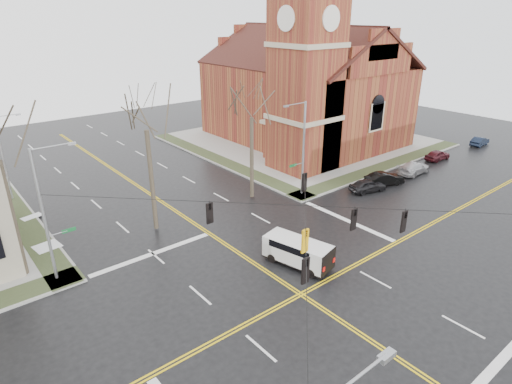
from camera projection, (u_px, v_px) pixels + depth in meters
ground at (301, 294)px, 27.12m from camera, size 120.00×120.00×0.00m
sidewalks at (301, 293)px, 27.09m from camera, size 80.00×80.00×0.17m
road_markings at (301, 294)px, 27.12m from camera, size 100.00×100.00×0.01m
church at (304, 79)px, 56.00m from camera, size 24.28×27.48×27.50m
signal_pole_ne at (302, 146)px, 40.02m from camera, size 2.75×0.22×9.00m
signal_pole_nw at (46, 212)px, 26.80m from camera, size 2.75×0.22×9.00m
span_wires at (305, 206)px, 24.72m from camera, size 23.02×23.02×0.03m
traffic_signals at (313, 221)px, 24.53m from camera, size 8.21×8.26×1.30m
streetlight_north_a at (4, 155)px, 39.16m from camera, size 2.30×0.20×8.00m
cargo_van at (295, 250)px, 30.06m from camera, size 3.02×5.22×1.87m
parked_car_a at (368, 185)px, 42.51m from camera, size 4.10×2.54×1.30m
parked_car_b at (384, 179)px, 44.12m from camera, size 4.34×2.82×1.35m
parked_car_c at (414, 168)px, 47.25m from camera, size 4.68×2.02×1.34m
parked_car_d at (437, 155)px, 51.68m from camera, size 3.75×1.65×1.26m
parked_car_e at (480, 141)px, 57.35m from camera, size 3.67×1.48×1.19m
tree_nw_near at (146, 123)px, 31.77m from camera, size 4.00×4.00×12.37m
tree_ne at (252, 112)px, 38.04m from camera, size 4.00×4.00×11.53m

